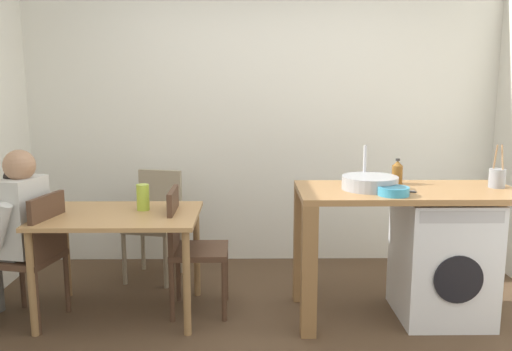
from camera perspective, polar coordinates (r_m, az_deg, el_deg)
The scene contains 16 objects.
ground_plane at distance 3.50m, azimuth 1.43°, elevation -17.95°, with size 5.46×5.46×0.00m, color #4C3826.
wall_back at distance 4.85m, azimuth 0.74°, elevation 6.57°, with size 4.60×0.10×2.70m, color silver.
dining_table at distance 3.85m, azimuth -14.41°, elevation -5.35°, with size 1.10×0.76×0.74m.
chair_person_seat at distance 3.94m, azimuth -22.54°, elevation -7.48°, with size 0.48×0.48×0.90m.
chair_opposite at distance 3.85m, azimuth -7.20°, elevation -7.21°, with size 0.40×0.40×0.90m.
chair_spare_by_wall at distance 4.59m, azimuth -10.65°, elevation -4.47°, with size 0.48×0.48×0.90m.
seated_person at distance 3.99m, azimuth -24.62°, elevation -4.99°, with size 0.54×0.54×1.20m.
kitchen_counter at distance 3.75m, azimuth 12.76°, elevation -3.82°, with size 1.50×0.68×0.92m.
washing_machine at distance 3.97m, azimuth 19.31°, elevation -8.32°, with size 0.60×0.61×0.86m.
sink_basin at distance 3.70m, azimuth 12.11°, elevation -0.76°, with size 0.38×0.38×0.09m, color #9EA0A5.
tap at distance 3.85m, azimuth 11.57°, elevation 1.13°, with size 0.02×0.02×0.28m, color #B2B2B7.
bottle_tall_green at distance 3.94m, azimuth 14.90°, elevation 0.33°, with size 0.08×0.08×0.18m.
mixing_bowl at distance 3.53m, azimuth 14.52°, elevation -1.58°, with size 0.20×0.20×0.06m.
utensil_crock at distance 4.03m, azimuth 24.44°, elevation -0.20°, with size 0.11×0.11×0.30m.
vase at distance 3.86m, azimuth -12.03°, elevation -2.29°, with size 0.09×0.09×0.19m, color #A8C63D.
scissors at distance 3.66m, azimuth 15.67°, elevation -1.67°, with size 0.15×0.06×0.01m.
Camera 1 is at (-0.12, -3.09, 1.64)m, focal length 37.31 mm.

